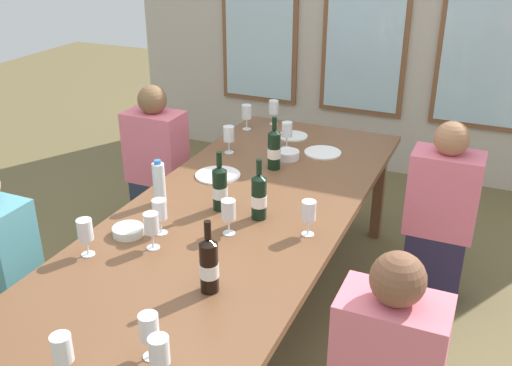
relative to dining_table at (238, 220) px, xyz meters
The scene contains 27 objects.
ground_plane 0.68m from the dining_table, ahead, with size 12.00×12.00×0.00m, color brown.
back_wall_with_windows 2.64m from the dining_table, 90.00° to the left, with size 4.31×0.10×2.90m.
dining_table is the anchor object (origin of this frame).
white_plate_0 1.12m from the dining_table, 95.90° to the left, with size 0.20×0.20×0.01m, color white.
white_plate_1 0.92m from the dining_table, 79.83° to the left, with size 0.23×0.23×0.01m, color white.
white_plate_2 0.44m from the dining_table, 130.02° to the left, with size 0.26×0.26×0.01m, color white.
wine_bottle_0 0.20m from the dining_table, 163.91° to the right, with size 0.08×0.08×0.31m.
wine_bottle_1 0.72m from the dining_table, 73.78° to the right, with size 0.08×0.08×0.31m.
wine_bottle_2 0.22m from the dining_table, 14.68° to the right, with size 0.08×0.08×0.31m.
wine_bottle_3 0.59m from the dining_table, 92.96° to the left, with size 0.08×0.08×0.32m.
tasting_bowl_0 0.74m from the dining_table, 90.44° to the left, with size 0.14×0.14×0.05m, color white.
tasting_bowl_1 0.57m from the dining_table, 129.85° to the right, with size 0.15×0.15×0.04m, color white.
water_bottle 0.44m from the dining_table, 167.52° to the right, with size 0.06×0.06×0.24m.
wine_glass_0 0.80m from the dining_table, 119.07° to the left, with size 0.07×0.07×0.17m.
wine_glass_1 1.13m from the dining_table, 79.96° to the right, with size 0.07×0.07×0.17m.
wine_glass_2 0.79m from the dining_table, 122.89° to the right, with size 0.07×0.07×0.17m.
wine_glass_3 0.92m from the dining_table, 94.82° to the left, with size 0.07×0.07×0.17m.
wine_glass_4 0.30m from the dining_table, 74.21° to the right, with size 0.07×0.07×0.17m.
wine_glass_5 0.55m from the dining_table, 111.25° to the right, with size 0.07×0.07×0.17m.
wine_glass_6 1.23m from the dining_table, 76.37° to the right, with size 0.07×0.07×0.17m.
wine_glass_7 1.23m from the dining_table, 112.21° to the left, with size 0.07×0.07×0.17m.
wine_glass_8 1.31m from the dining_table, 90.22° to the right, with size 0.07×0.07×0.17m.
wine_glass_9 0.46m from the dining_table, 122.42° to the right, with size 0.07×0.07×0.17m.
wine_glass_10 1.35m from the dining_table, 104.20° to the left, with size 0.07×0.07×0.17m.
wine_glass_11 0.46m from the dining_table, 13.04° to the right, with size 0.07×0.07×0.17m.
seated_person_0 1.16m from the dining_table, 143.38° to the left, with size 0.38×0.24×1.11m.
seated_person_1 1.19m from the dining_table, 38.06° to the left, with size 0.38×0.24×1.11m.
Camera 1 is at (1.15, -2.39, 2.12)m, focal length 41.36 mm.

